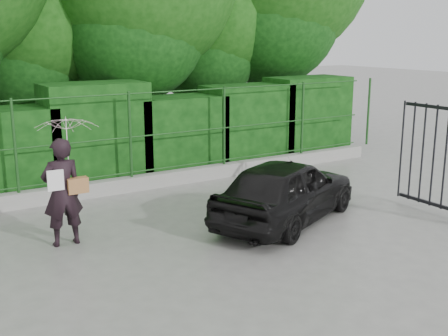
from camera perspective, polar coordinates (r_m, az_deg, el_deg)
ground at (r=8.11m, az=0.60°, el=-10.02°), size 80.00×80.00×0.00m
kerb at (r=11.90m, az=-11.10°, el=-1.84°), size 14.00×0.25×0.30m
fence at (r=11.75m, az=-10.32°, el=3.25°), size 14.13×0.06×1.80m
hedge at (r=12.63m, az=-12.93°, el=2.95°), size 14.20×1.20×2.24m
woman at (r=8.97m, az=-15.76°, el=0.62°), size 0.94×0.96×2.01m
car at (r=9.88m, az=6.34°, el=-2.22°), size 3.66×2.63×1.16m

